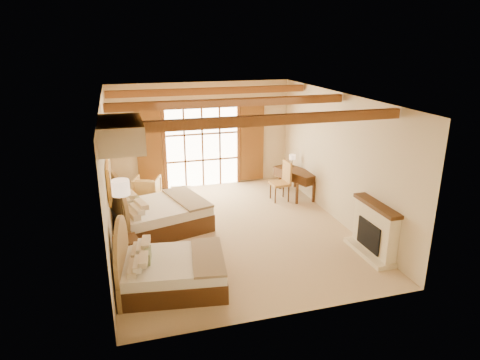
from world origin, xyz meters
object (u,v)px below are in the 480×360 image
object	(u,v)px
nightstand	(126,253)
bed_near	(165,270)
armchair	(147,188)
bed_far	(153,214)
desk	(296,182)

from	to	relation	value
nightstand	bed_near	bearing A→B (deg)	-68.16
nightstand	armchair	distance (m)	3.91
bed_far	desk	xyz separation A→B (m)	(4.27, 1.29, -0.02)
bed_far	nightstand	world-z (taller)	bed_far
armchair	desk	xyz separation A→B (m)	(4.24, -0.95, 0.09)
nightstand	armchair	bearing A→B (deg)	68.09
desk	nightstand	bearing A→B (deg)	-169.84
bed_near	desk	bearing A→B (deg)	50.55
bed_far	nightstand	size ratio (longest dim) A/B	4.26
armchair	bed_far	bearing A→B (deg)	108.99
nightstand	armchair	world-z (taller)	armchair
bed_near	armchair	xyz separation A→B (m)	(0.04, 4.87, -0.06)
bed_near	bed_far	bearing A→B (deg)	97.90
bed_far	bed_near	bearing A→B (deg)	-106.11
bed_near	desk	xyz separation A→B (m)	(4.28, 3.92, 0.03)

